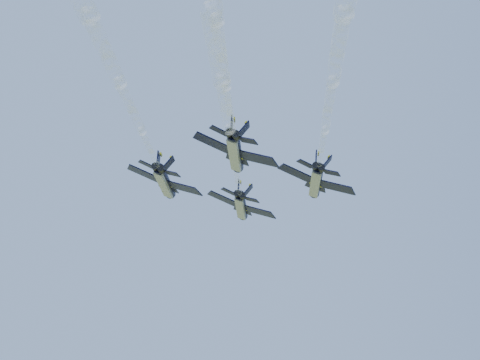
{
  "coord_description": "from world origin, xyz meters",
  "views": [
    {
      "loc": [
        1.12,
        -110.43,
        56.92
      ],
      "look_at": [
        -2.19,
        3.51,
        94.09
      ],
      "focal_mm": 55.0,
      "sensor_mm": 36.0,
      "label": 1
    }
  ],
  "objects_px": {
    "jet_lead": "(242,207)",
    "jet_left": "(165,183)",
    "jet_slot": "(236,153)",
    "jet_right": "(316,182)"
  },
  "relations": [
    {
      "from": "jet_lead",
      "to": "jet_left",
      "type": "height_order",
      "value": "same"
    },
    {
      "from": "jet_slot",
      "to": "jet_left",
      "type": "bearing_deg",
      "value": 132.39
    },
    {
      "from": "jet_left",
      "to": "jet_right",
      "type": "relative_size",
      "value": 1.0
    },
    {
      "from": "jet_lead",
      "to": "jet_left",
      "type": "distance_m",
      "value": 18.62
    },
    {
      "from": "jet_lead",
      "to": "jet_slot",
      "type": "relative_size",
      "value": 1.0
    },
    {
      "from": "jet_lead",
      "to": "jet_right",
      "type": "distance_m",
      "value": 18.62
    },
    {
      "from": "jet_lead",
      "to": "jet_right",
      "type": "bearing_deg",
      "value": -47.46
    },
    {
      "from": "jet_lead",
      "to": "jet_right",
      "type": "height_order",
      "value": "same"
    },
    {
      "from": "jet_left",
      "to": "jet_slot",
      "type": "xyz_separation_m",
      "value": [
        11.81,
        -13.45,
        0.0
      ]
    },
    {
      "from": "jet_lead",
      "to": "jet_slot",
      "type": "distance_m",
      "value": 27.78
    }
  ]
}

